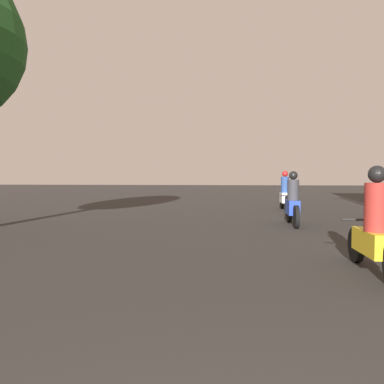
# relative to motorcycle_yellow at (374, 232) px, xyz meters

# --- Properties ---
(motorcycle_yellow) EXTENTS (0.60, 2.02, 1.54)m
(motorcycle_yellow) POSITION_rel_motorcycle_yellow_xyz_m (0.00, 0.00, 0.00)
(motorcycle_yellow) COLOR black
(motorcycle_yellow) RESTS_ON ground_plane
(motorcycle_blue) EXTENTS (0.60, 1.91, 1.53)m
(motorcycle_blue) POSITION_rel_motorcycle_yellow_xyz_m (-0.29, 5.29, 0.01)
(motorcycle_blue) COLOR black
(motorcycle_blue) RESTS_ON ground_plane
(motorcycle_white) EXTENTS (0.60, 2.09, 1.61)m
(motorcycle_white) POSITION_rel_motorcycle_yellow_xyz_m (0.14, 10.11, 0.04)
(motorcycle_white) COLOR black
(motorcycle_white) RESTS_ON ground_plane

